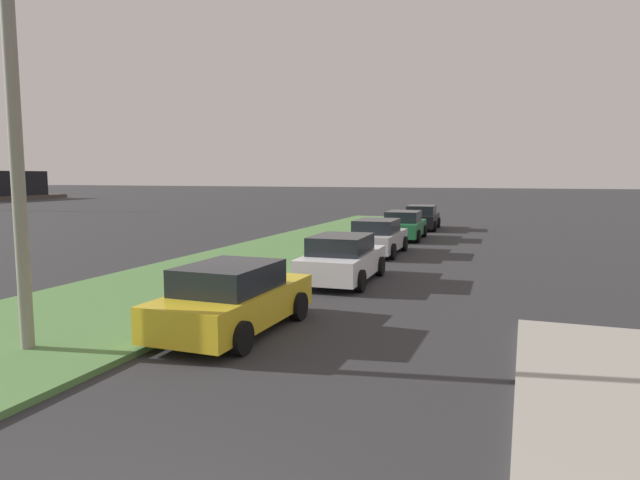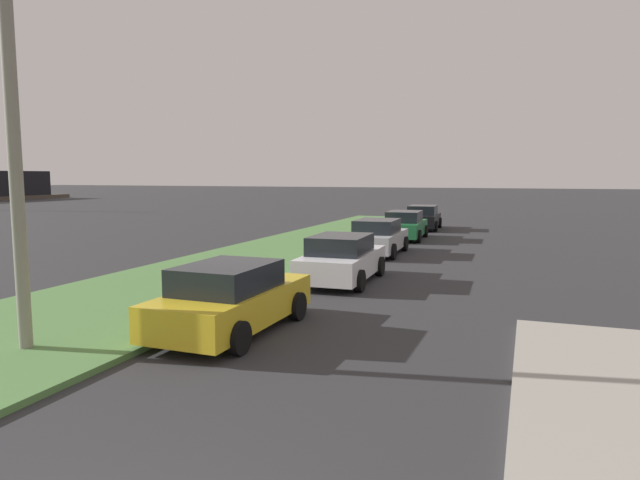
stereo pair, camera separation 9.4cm
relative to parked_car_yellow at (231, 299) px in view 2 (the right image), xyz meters
The scene contains 7 objects.
grass_median 4.68m from the parked_car_yellow, 56.16° to the left, with size 60.00×6.00×0.12m, color #517F42.
parked_car_yellow is the anchor object (origin of this frame).
parked_car_white 6.14m from the parked_car_yellow, ahead, with size 4.36×2.14×1.47m.
parked_car_silver 12.49m from the parked_car_yellow, ahead, with size 4.35×2.12×1.47m.
parked_car_green 18.36m from the parked_car_yellow, ahead, with size 4.38×2.18×1.47m.
parked_car_black 24.14m from the parked_car_yellow, ahead, with size 4.40×2.21×1.47m.
streetlight 5.19m from the parked_car_yellow, 136.96° to the left, with size 0.83×2.85×7.50m.
Camera 2 is at (-2.77, -3.02, 3.28)m, focal length 31.55 mm.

